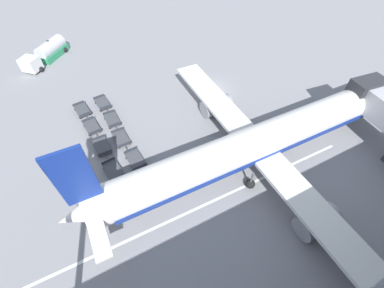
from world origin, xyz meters
TOP-DOWN VIEW (x-y plane):
  - ground_plane at (0.00, 0.00)m, footprint 500.00×500.00m
  - airplane at (14.48, -2.39)m, footprint 36.32×45.09m
  - fuel_tanker_primary at (-21.48, -22.00)m, footprint 8.72×8.52m
  - baggage_dolly_row_near_col_a at (-3.86, -19.75)m, footprint 3.74×2.03m
  - baggage_dolly_row_near_col_b at (0.16, -19.32)m, footprint 3.73×1.99m
  - baggage_dolly_row_near_col_c at (4.23, -18.98)m, footprint 3.68×1.84m
  - baggage_dolly_row_near_col_d at (8.46, -18.75)m, footprint 3.73×2.02m
  - baggage_dolly_row_mid_a_col_a at (-4.05, -16.80)m, footprint 3.72×1.97m
  - baggage_dolly_row_mid_a_col_b at (0.05, -16.53)m, footprint 3.67×1.82m
  - baggage_dolly_row_mid_a_col_c at (4.03, -16.47)m, footprint 3.68×1.83m
  - baggage_dolly_row_mid_a_col_d at (8.13, -15.99)m, footprint 3.71×1.92m
  - stand_guidance_stripe at (16.90, -12.03)m, footprint 0.83×38.03m

SIDE VIEW (x-z plane):
  - ground_plane at x=0.00m, z-range 0.00..0.00m
  - stand_guidance_stripe at x=16.90m, z-range 0.00..0.01m
  - baggage_dolly_row_near_col_a at x=-3.86m, z-range 0.02..0.94m
  - baggage_dolly_row_near_col_b at x=0.16m, z-range 0.02..0.94m
  - baggage_dolly_row_near_col_c at x=4.23m, z-range 0.02..0.94m
  - baggage_dolly_row_near_col_d at x=8.46m, z-range 0.02..0.94m
  - baggage_dolly_row_mid_a_col_a at x=-4.05m, z-range 0.02..0.94m
  - baggage_dolly_row_mid_a_col_b at x=0.05m, z-range 0.02..0.94m
  - baggage_dolly_row_mid_a_col_c at x=4.03m, z-range 0.02..0.94m
  - baggage_dolly_row_mid_a_col_d at x=8.13m, z-range 0.02..0.94m
  - fuel_tanker_primary at x=-21.48m, z-range -0.26..2.78m
  - airplane at x=14.48m, z-range -2.47..9.00m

